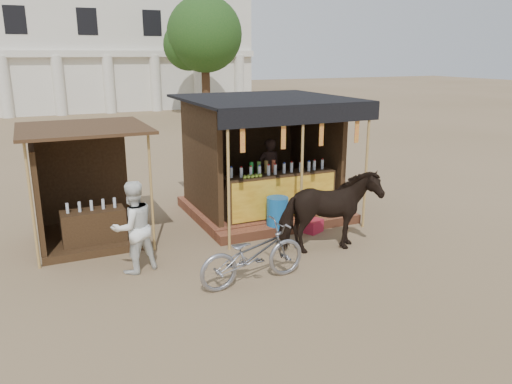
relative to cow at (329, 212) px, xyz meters
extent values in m
plane|color=#846B4C|center=(-1.12, -0.68, -0.80)|extent=(120.00, 120.00, 0.00)
cube|color=brown|center=(-0.12, 2.82, -0.69)|extent=(3.40, 2.80, 0.22)
cube|color=brown|center=(-0.12, 1.27, -0.70)|extent=(3.40, 0.35, 0.20)
cube|color=#3C2816|center=(-0.12, 1.87, -0.11)|extent=(2.60, 0.55, 0.95)
cube|color=#B87715|center=(-0.12, 1.59, -0.11)|extent=(2.50, 0.02, 0.88)
cube|color=#3C2816|center=(-0.12, 4.07, 0.67)|extent=(3.00, 0.12, 2.50)
cube|color=#3C2816|center=(-1.62, 2.82, 0.67)|extent=(0.12, 2.50, 2.50)
cube|color=#3C2816|center=(1.38, 2.82, 0.67)|extent=(0.12, 2.50, 2.50)
cube|color=black|center=(-0.12, 2.62, 1.95)|extent=(3.60, 3.60, 0.06)
cube|color=black|center=(-0.12, 0.84, 1.77)|extent=(3.60, 0.06, 0.36)
cylinder|color=tan|center=(-1.72, 0.87, 0.57)|extent=(0.06, 0.06, 2.75)
cylinder|color=tan|center=(-0.12, 0.87, 0.57)|extent=(0.06, 0.06, 2.75)
cylinder|color=tan|center=(1.48, 0.87, 0.57)|extent=(0.06, 0.06, 2.75)
cube|color=red|center=(-1.42, 0.87, 1.40)|extent=(0.10, 0.02, 0.55)
cube|color=red|center=(-0.55, 0.87, 1.40)|extent=(0.10, 0.02, 0.55)
cube|color=red|center=(0.31, 0.87, 1.40)|extent=(0.10, 0.02, 0.55)
cube|color=red|center=(1.18, 0.87, 1.40)|extent=(0.10, 0.02, 0.55)
imported|color=black|center=(0.14, 2.92, 0.19)|extent=(0.59, 0.41, 1.55)
cube|color=#3C2816|center=(-4.12, 2.52, -0.73)|extent=(2.00, 2.00, 0.15)
cube|color=#3C2816|center=(-4.12, 3.47, 0.25)|extent=(1.90, 0.10, 2.10)
cube|color=#3C2816|center=(-5.07, 2.52, 0.25)|extent=(0.10, 1.90, 2.10)
cube|color=#472D19|center=(-4.12, 2.42, 1.55)|extent=(2.40, 2.40, 0.06)
cylinder|color=tan|center=(-5.17, 1.47, 0.37)|extent=(0.05, 0.05, 2.35)
cylinder|color=tan|center=(-3.07, 1.47, 0.37)|extent=(0.05, 0.05, 2.35)
cube|color=#3C2816|center=(-4.12, 2.02, -0.40)|extent=(1.20, 0.50, 0.80)
imported|color=black|center=(0.00, 0.00, 0.00)|extent=(1.99, 1.09, 1.61)
imported|color=gray|center=(-1.90, -0.65, -0.29)|extent=(1.99, 0.85, 1.02)
imported|color=white|center=(-3.60, 0.64, 0.02)|extent=(0.95, 0.83, 1.65)
cylinder|color=#155EA4|center=(-0.45, 1.30, -0.40)|extent=(0.60, 0.60, 0.81)
cube|color=maroon|center=(0.28, 1.09, -0.66)|extent=(0.51, 0.50, 0.28)
cube|color=#1B7D39|center=(0.96, 1.61, -0.60)|extent=(0.64, 0.46, 0.40)
cube|color=white|center=(0.96, 1.61, -0.37)|extent=(0.66, 0.48, 0.06)
cube|color=silver|center=(-3.12, 29.32, 3.20)|extent=(26.00, 7.00, 8.00)
cube|color=silver|center=(-3.12, 25.72, 2.90)|extent=(26.00, 0.50, 0.40)
cylinder|color=silver|center=(-6.12, 25.72, 1.00)|extent=(0.70, 0.70, 3.60)
cylinder|color=silver|center=(-3.12, 25.72, 1.00)|extent=(0.70, 0.70, 3.60)
cylinder|color=silver|center=(-0.12, 25.72, 1.00)|extent=(0.70, 0.70, 3.60)
cylinder|color=silver|center=(2.88, 25.72, 1.00)|extent=(0.70, 0.70, 3.60)
cylinder|color=silver|center=(5.88, 25.72, 1.00)|extent=(0.70, 0.70, 3.60)
cylinder|color=silver|center=(8.88, 25.72, 1.00)|extent=(0.70, 0.70, 3.60)
cylinder|color=#382314|center=(4.88, 21.32, 1.20)|extent=(0.50, 0.50, 4.00)
sphere|color=#2A4B1A|center=(4.88, 21.32, 4.00)|extent=(4.40, 4.40, 4.40)
sphere|color=#2A4B1A|center=(4.08, 21.92, 3.40)|extent=(2.99, 2.99, 2.99)
camera|label=1|loc=(-5.06, -7.70, 2.95)|focal=35.00mm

